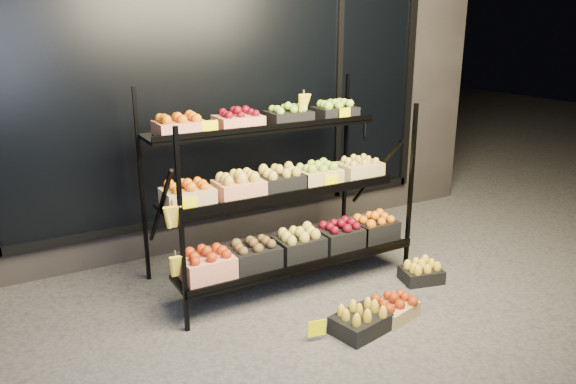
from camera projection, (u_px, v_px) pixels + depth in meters
ground at (320, 307)px, 4.40m from camera, size 24.00×24.00×0.00m
building at (193, 59)px, 6.03m from camera, size 6.00×2.08×3.50m
display_rack at (282, 192)px, 4.66m from camera, size 2.18×1.02×1.66m
tag_floor_a at (317, 333)px, 3.92m from camera, size 0.13×0.01×0.12m
floor_crate_midleft at (360, 320)px, 4.02m from camera, size 0.44×0.36×0.20m
floor_crate_midright at (394, 307)px, 4.22m from camera, size 0.39×0.33×0.18m
floor_crate_right at (421, 272)px, 4.81m from camera, size 0.39×0.32×0.18m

